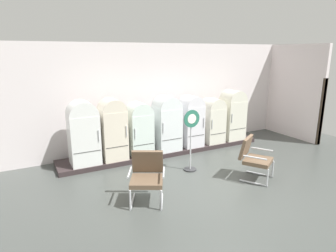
# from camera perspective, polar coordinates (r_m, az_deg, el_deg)

# --- Properties ---
(ground) EXTENTS (12.00, 10.00, 0.05)m
(ground) POSITION_cam_1_polar(r_m,az_deg,el_deg) (6.35, 12.30, -13.27)
(ground) COLOR #424643
(back_wall) EXTENTS (11.76, 0.12, 3.12)m
(back_wall) POSITION_cam_1_polar(r_m,az_deg,el_deg) (8.84, -2.47, 5.81)
(back_wall) COLOR silver
(back_wall) RESTS_ON ground
(side_wall_right) EXTENTS (0.16, 2.20, 3.12)m
(side_wall_right) POSITION_cam_1_polar(r_m,az_deg,el_deg) (10.82, 23.56, 6.07)
(side_wall_right) COLOR silver
(side_wall_right) RESTS_ON ground
(display_plinth) EXTENTS (6.09, 0.95, 0.12)m
(display_plinth) POSITION_cam_1_polar(r_m,az_deg,el_deg) (8.64, -0.56, -4.72)
(display_plinth) COLOR #322829
(display_plinth) RESTS_ON ground
(refrigerator_0) EXTENTS (0.71, 0.63, 1.61)m
(refrigerator_0) POSITION_cam_1_polar(r_m,az_deg,el_deg) (7.52, -16.17, -0.97)
(refrigerator_0) COLOR white
(refrigerator_0) RESTS_ON display_plinth
(refrigerator_1) EXTENTS (0.63, 0.67, 1.60)m
(refrigerator_1) POSITION_cam_1_polar(r_m,az_deg,el_deg) (7.71, -10.73, -0.24)
(refrigerator_1) COLOR beige
(refrigerator_1) RESTS_ON display_plinth
(refrigerator_2) EXTENTS (0.62, 0.62, 1.45)m
(refrigerator_2) POSITION_cam_1_polar(r_m,az_deg,el_deg) (7.95, -5.57, -0.26)
(refrigerator_2) COLOR silver
(refrigerator_2) RESTS_ON display_plinth
(refrigerator_3) EXTENTS (0.68, 0.67, 1.56)m
(refrigerator_3) POSITION_cam_1_polar(r_m,az_deg,el_deg) (8.30, -0.23, 0.84)
(refrigerator_3) COLOR white
(refrigerator_3) RESTS_ON display_plinth
(refrigerator_4) EXTENTS (0.60, 0.62, 1.52)m
(refrigerator_4) POSITION_cam_1_polar(r_m,az_deg,el_deg) (8.67, 4.55, 1.25)
(refrigerator_4) COLOR white
(refrigerator_4) RESTS_ON display_plinth
(refrigerator_5) EXTENTS (0.61, 0.62, 1.38)m
(refrigerator_5) POSITION_cam_1_polar(r_m,az_deg,el_deg) (9.12, 8.72, 1.31)
(refrigerator_5) COLOR silver
(refrigerator_5) RESTS_ON display_plinth
(refrigerator_6) EXTENTS (0.68, 0.64, 1.58)m
(refrigerator_6) POSITION_cam_1_polar(r_m,az_deg,el_deg) (9.57, 12.47, 2.41)
(refrigerator_6) COLOR silver
(refrigerator_6) RESTS_ON display_plinth
(armchair_left) EXTENTS (0.88, 0.90, 0.99)m
(armchair_left) POSITION_cam_1_polar(r_m,az_deg,el_deg) (5.81, -4.12, -9.45)
(armchair_left) COLOR silver
(armchair_left) RESTS_ON ground
(armchair_right) EXTENTS (0.89, 0.92, 0.99)m
(armchair_right) POSITION_cam_1_polar(r_m,az_deg,el_deg) (7.03, 16.37, -5.69)
(armchair_right) COLOR silver
(armchair_right) RESTS_ON ground
(sign_stand) EXTENTS (0.43, 0.32, 1.54)m
(sign_stand) POSITION_cam_1_polar(r_m,az_deg,el_deg) (7.17, 4.49, -3.16)
(sign_stand) COLOR #2D2D30
(sign_stand) RESTS_ON ground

